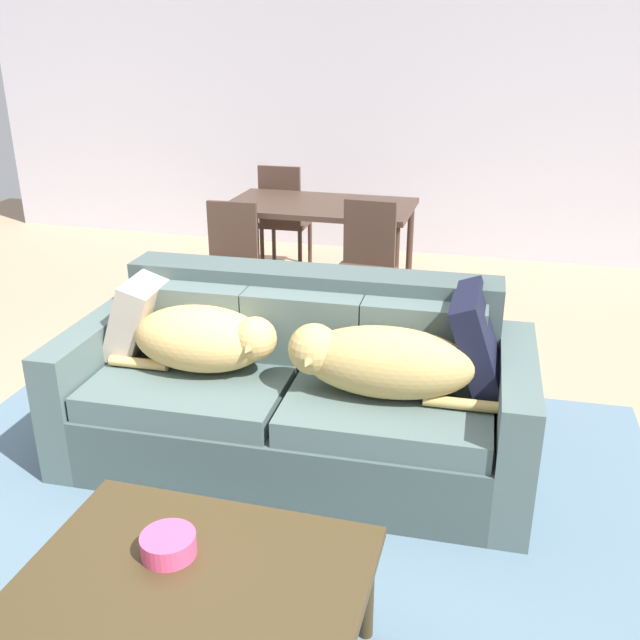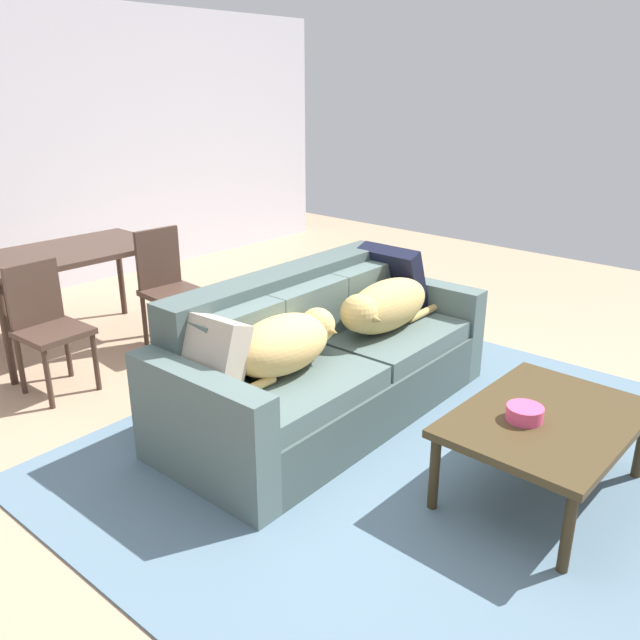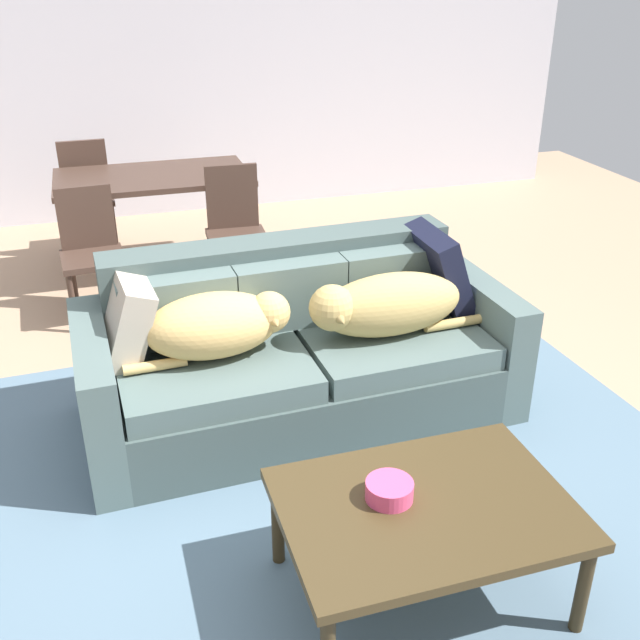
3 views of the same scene
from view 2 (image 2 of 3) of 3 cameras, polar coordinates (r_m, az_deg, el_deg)
The scene contains 12 objects.
ground_plane at distance 3.78m, azimuth 0.52°, elevation -10.79°, with size 10.00×10.00×0.00m, color tan.
area_rug at distance 3.69m, azimuth 9.67°, elevation -11.82°, with size 3.48×3.31×0.01m, color slate.
couch at distance 3.96m, azimuth 0.17°, elevation -3.77°, with size 2.22×1.03×0.87m.
dog_on_left_cushion at distance 3.50m, azimuth -3.07°, elevation -2.02°, with size 0.82×0.39×0.31m.
dog_on_right_cushion at distance 4.06m, azimuth 5.65°, elevation 1.20°, with size 0.95×0.37×0.32m.
throw_pillow_by_left_arm at distance 3.34m, azimuth -9.82°, elevation -3.11°, with size 0.15×0.40×0.40m, color #AFA291.
throw_pillow_by_right_arm at distance 4.50m, azimuth 6.46°, elevation 3.67°, with size 0.12×0.46×0.46m, color black.
coffee_table at distance 3.35m, azimuth 19.44°, elevation -8.68°, with size 1.04×0.75×0.44m.
bowl_on_coffee_table at distance 3.24m, azimuth 17.68°, elevation -7.88°, with size 0.17×0.17×0.07m, color #EA4C7F.
dining_table at distance 5.26m, azimuth -21.65°, elevation 5.00°, with size 1.40×0.81×0.76m.
dining_chair_near_left at distance 4.57m, azimuth -23.07°, elevation -0.17°, with size 0.43×0.43×0.86m.
dining_chair_near_right at distance 5.03m, azimuth -13.35°, elevation 3.17°, with size 0.42×0.42×0.92m.
Camera 2 is at (-2.42, -2.15, 1.95)m, focal length 36.11 mm.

